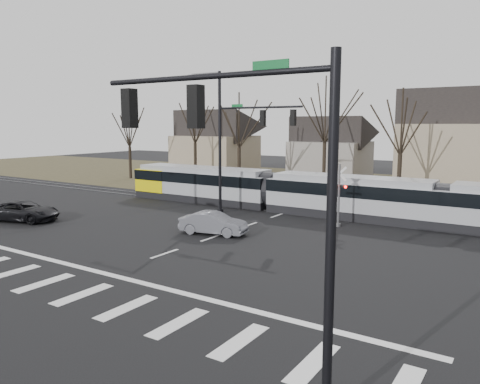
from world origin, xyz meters
The scene contains 16 objects.
ground centered at (0.00, 0.00, 0.00)m, with size 140.00×140.00×0.00m, color black.
grass_verge centered at (0.00, 32.00, 0.01)m, with size 140.00×28.00×0.01m, color #38331E.
crosswalk centered at (0.00, -4.00, 0.01)m, with size 27.00×2.60×0.01m.
stop_line centered at (0.00, -1.80, 0.01)m, with size 28.00×0.35×0.01m, color silver.
lane_dashes centered at (0.00, 16.00, 0.01)m, with size 0.18×30.00×0.01m.
rail_pair centered at (0.00, 15.80, 0.03)m, with size 90.00×1.52×0.06m.
tram centered at (4.49, 16.00, 1.59)m, with size 38.45×2.85×2.91m.
sedan centered at (-0.45, 6.79, 0.66)m, with size 4.24×2.23×1.33m, color slate.
suv centered at (-13.47, 2.95, 0.67)m, with size 5.28×3.62×1.34m, color black.
signal_pole_near_right centered at (10.11, -6.00, 5.17)m, with size 6.72×0.44×8.00m.
signal_pole_far centered at (-2.41, 12.50, 5.70)m, with size 9.28×0.44×10.20m.
rail_crossing_signal centered at (5.00, 12.79, 1.89)m, with size 1.08×0.36×4.00m.
tree_row centered at (2.00, 26.00, 5.00)m, with size 59.20×7.20×10.00m.
house_a centered at (-20.00, 34.00, 4.46)m, with size 9.72×8.64×8.60m.
house_b centered at (-5.00, 36.00, 3.97)m, with size 8.64×7.56×7.65m.
house_c centered at (9.00, 33.00, 5.23)m, with size 10.80×8.64×10.10m.
Camera 1 is at (15.63, -15.14, 6.48)m, focal length 35.00 mm.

